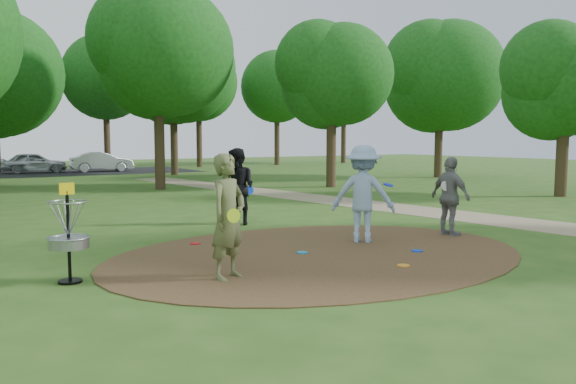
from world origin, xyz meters
TOP-DOWN VIEW (x-y plane):
  - ground at (0.00, 0.00)m, footprint 100.00×100.00m
  - dirt_clearing at (0.00, 0.00)m, footprint 8.40×8.40m
  - footpath at (6.50, 2.00)m, footprint 7.55×39.89m
  - parking_lot at (2.00, 30.00)m, footprint 14.00×8.00m
  - player_observer_with_disc at (-2.33, -0.78)m, footprint 0.86×0.75m
  - player_throwing_with_disc at (1.46, 0.54)m, footprint 1.54×1.49m
  - player_walking_with_disc at (0.34, 4.18)m, footprint 1.07×1.18m
  - player_waiting_with_disc at (3.63, 0.10)m, footprint 0.51×1.06m
  - disc_ground_cyan at (-0.29, 0.21)m, footprint 0.22×0.22m
  - disc_ground_blue at (1.70, -0.83)m, footprint 0.22×0.22m
  - disc_ground_red at (-1.68, 2.17)m, footprint 0.22×0.22m
  - car_left at (-1.00, 30.51)m, footprint 3.99×1.80m
  - car_right at (3.01, 29.59)m, footprint 4.07×1.66m
  - disc_ground_orange at (0.58, -1.64)m, footprint 0.22×0.22m
  - disc_golf_basket at (-4.50, 0.30)m, footprint 0.63×0.63m
  - tree_ring at (1.29, 10.73)m, footprint 37.85×45.57m

SIDE VIEW (x-z plane):
  - ground at x=0.00m, z-range 0.00..0.00m
  - parking_lot at x=2.00m, z-range 0.00..0.01m
  - footpath at x=6.50m, z-range 0.00..0.01m
  - dirt_clearing at x=0.00m, z-range 0.00..0.02m
  - disc_ground_cyan at x=-0.29m, z-range 0.02..0.04m
  - disc_ground_blue at x=1.70m, z-range 0.02..0.04m
  - disc_ground_red at x=-1.68m, z-range 0.02..0.04m
  - disc_ground_orange at x=0.58m, z-range 0.02..0.04m
  - car_right at x=3.01m, z-range 0.00..1.31m
  - car_left at x=-1.00m, z-range 0.00..1.33m
  - disc_golf_basket at x=-4.50m, z-range 0.10..1.64m
  - player_waiting_with_disc at x=3.63m, z-range 0.00..1.80m
  - player_walking_with_disc at x=0.34m, z-range 0.00..1.96m
  - player_observer_with_disc at x=-2.33m, z-range 0.00..1.98m
  - player_throwing_with_disc at x=1.46m, z-range 0.00..2.07m
  - tree_ring at x=1.29m, z-range 0.59..10.05m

